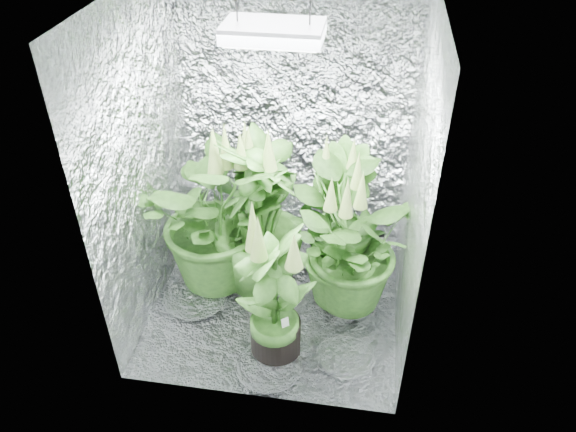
{
  "coord_description": "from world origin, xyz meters",
  "views": [
    {
      "loc": [
        0.5,
        -2.73,
        2.73
      ],
      "look_at": [
        0.07,
        0.0,
        0.7
      ],
      "focal_mm": 35.0,
      "sensor_mm": 36.0,
      "label": 1
    }
  ],
  "objects_px": {
    "plant_c": "(338,219)",
    "plant_f": "(275,297)",
    "plant_e": "(346,248)",
    "circulation_fan": "(374,237)",
    "plant_a": "(218,216)",
    "plant_b": "(266,199)",
    "plant_d": "(258,221)",
    "grow_lamp": "(273,32)"
  },
  "relations": [
    {
      "from": "plant_a",
      "to": "plant_e",
      "type": "height_order",
      "value": "plant_a"
    },
    {
      "from": "plant_a",
      "to": "plant_d",
      "type": "bearing_deg",
      "value": -1.29
    },
    {
      "from": "plant_a",
      "to": "plant_f",
      "type": "distance_m",
      "value": 0.77
    },
    {
      "from": "circulation_fan",
      "to": "plant_c",
      "type": "bearing_deg",
      "value": -141.58
    },
    {
      "from": "plant_c",
      "to": "plant_b",
      "type": "bearing_deg",
      "value": 161.08
    },
    {
      "from": "plant_a",
      "to": "plant_f",
      "type": "relative_size",
      "value": 1.11
    },
    {
      "from": "plant_b",
      "to": "plant_d",
      "type": "distance_m",
      "value": 0.35
    },
    {
      "from": "grow_lamp",
      "to": "plant_e",
      "type": "relative_size",
      "value": 0.49
    },
    {
      "from": "plant_a",
      "to": "plant_f",
      "type": "xyz_separation_m",
      "value": [
        0.48,
        -0.6,
        -0.08
      ]
    },
    {
      "from": "plant_a",
      "to": "plant_b",
      "type": "xyz_separation_m",
      "value": [
        0.26,
        0.34,
        -0.06
      ]
    },
    {
      "from": "plant_a",
      "to": "plant_b",
      "type": "relative_size",
      "value": 1.08
    },
    {
      "from": "plant_a",
      "to": "plant_c",
      "type": "distance_m",
      "value": 0.8
    },
    {
      "from": "plant_c",
      "to": "plant_f",
      "type": "xyz_separation_m",
      "value": [
        -0.29,
        -0.75,
        -0.03
      ]
    },
    {
      "from": "plant_d",
      "to": "plant_e",
      "type": "relative_size",
      "value": 1.16
    },
    {
      "from": "plant_e",
      "to": "circulation_fan",
      "type": "relative_size",
      "value": 3.3
    },
    {
      "from": "plant_d",
      "to": "plant_f",
      "type": "xyz_separation_m",
      "value": [
        0.22,
        -0.59,
        -0.08
      ]
    },
    {
      "from": "plant_b",
      "to": "plant_f",
      "type": "distance_m",
      "value": 0.96
    },
    {
      "from": "circulation_fan",
      "to": "plant_f",
      "type": "bearing_deg",
      "value": -130.13
    },
    {
      "from": "grow_lamp",
      "to": "plant_e",
      "type": "height_order",
      "value": "grow_lamp"
    },
    {
      "from": "plant_f",
      "to": "plant_b",
      "type": "bearing_deg",
      "value": 103.6
    },
    {
      "from": "plant_e",
      "to": "plant_a",
      "type": "bearing_deg",
      "value": 172.75
    },
    {
      "from": "grow_lamp",
      "to": "plant_f",
      "type": "xyz_separation_m",
      "value": [
        0.07,
        -0.47,
        -1.35
      ]
    },
    {
      "from": "circulation_fan",
      "to": "plant_b",
      "type": "bearing_deg",
      "value": 177.91
    },
    {
      "from": "plant_b",
      "to": "circulation_fan",
      "type": "distance_m",
      "value": 0.87
    },
    {
      "from": "grow_lamp",
      "to": "plant_c",
      "type": "distance_m",
      "value": 1.4
    },
    {
      "from": "plant_e",
      "to": "plant_f",
      "type": "xyz_separation_m",
      "value": [
        -0.37,
        -0.49,
        -0.01
      ]
    },
    {
      "from": "plant_e",
      "to": "circulation_fan",
      "type": "distance_m",
      "value": 0.72
    },
    {
      "from": "plant_b",
      "to": "plant_c",
      "type": "height_order",
      "value": "plant_b"
    },
    {
      "from": "grow_lamp",
      "to": "plant_c",
      "type": "xyz_separation_m",
      "value": [
        0.36,
        0.29,
        -1.32
      ]
    },
    {
      "from": "plant_e",
      "to": "plant_f",
      "type": "relative_size",
      "value": 0.97
    },
    {
      "from": "plant_f",
      "to": "plant_d",
      "type": "bearing_deg",
      "value": 110.04
    },
    {
      "from": "plant_b",
      "to": "plant_e",
      "type": "relative_size",
      "value": 1.06
    },
    {
      "from": "plant_b",
      "to": "circulation_fan",
      "type": "bearing_deg",
      "value": 10.9
    },
    {
      "from": "plant_d",
      "to": "circulation_fan",
      "type": "height_order",
      "value": "plant_d"
    },
    {
      "from": "plant_a",
      "to": "plant_c",
      "type": "xyz_separation_m",
      "value": [
        0.78,
        0.16,
        -0.05
      ]
    },
    {
      "from": "grow_lamp",
      "to": "plant_b",
      "type": "height_order",
      "value": "grow_lamp"
    },
    {
      "from": "plant_b",
      "to": "plant_f",
      "type": "height_order",
      "value": "plant_b"
    },
    {
      "from": "plant_c",
      "to": "plant_d",
      "type": "bearing_deg",
      "value": -162.05
    },
    {
      "from": "plant_c",
      "to": "circulation_fan",
      "type": "height_order",
      "value": "plant_c"
    },
    {
      "from": "grow_lamp",
      "to": "plant_d",
      "type": "relative_size",
      "value": 0.42
    },
    {
      "from": "grow_lamp",
      "to": "circulation_fan",
      "type": "xyz_separation_m",
      "value": [
        0.62,
        0.61,
        -1.69
      ]
    },
    {
      "from": "plant_c",
      "to": "plant_a",
      "type": "bearing_deg",
      "value": -168.47
    }
  ]
}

